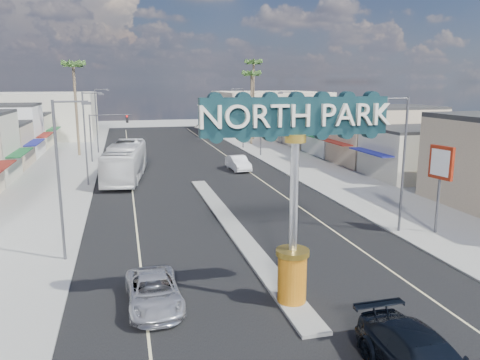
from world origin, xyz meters
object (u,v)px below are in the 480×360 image
streetlight_l_mid (87,134)px  palm_right_mid (252,78)px  suv_left (154,292)px  streetlight_l_far (98,117)px  gateway_sign (295,177)px  car_parked_right (238,163)px  traffic_signal_left (105,128)px  streetlight_l_near (61,173)px  palm_right_far (254,67)px  city_bus (125,162)px  streetlight_r_far (242,115)px  streetlight_r_near (402,158)px  car_parked_left (106,171)px  traffic_signal_right (248,125)px  palm_left_far (73,70)px  streetlight_r_mid (294,129)px  bank_pylon_sign (441,168)px

streetlight_l_mid → palm_right_mid: size_ratio=0.74×
suv_left → streetlight_l_far: bearing=93.2°
gateway_sign → car_parked_right: bearing=80.4°
gateway_sign → traffic_signal_left: 43.04m
streetlight_l_near → palm_right_far: palm_right_far is taller
suv_left → city_bus: (-0.91, 29.21, 1.16)m
streetlight_l_near → car_parked_right: streetlight_l_near is taller
traffic_signal_left → suv_left: bearing=-85.7°
traffic_signal_left → streetlight_r_far: 21.20m
streetlight_r_near → car_parked_left: (-19.43, 23.66, -4.35)m
traffic_signal_right → streetlight_l_near: 39.26m
palm_right_far → car_parked_right: palm_right_far is taller
streetlight_l_near → car_parked_left: streetlight_l_near is taller
streetlight_l_mid → car_parked_left: bearing=68.6°
gateway_sign → suv_left: 8.13m
palm_left_far → car_parked_left: (4.00, -16.34, -10.79)m
streetlight_l_mid → palm_left_far: palm_left_far is taller
streetlight_r_near → palm_left_far: 46.80m
streetlight_r_mid → palm_right_far: size_ratio=0.64×
suv_left → city_bus: bearing=89.9°
traffic_signal_right → car_parked_left: (-18.18, -10.33, -3.56)m
palm_left_far → palm_right_mid: size_ratio=1.08×
car_parked_left → car_parked_right: (14.52, 0.92, 0.12)m
traffic_signal_left → streetlight_l_near: (-1.25, -33.99, 0.79)m
gateway_sign → streetlight_r_mid: bearing=69.6°
streetlight_l_far → palm_right_far: 28.29m
bank_pylon_sign → streetlight_r_near: bearing=148.4°
traffic_signal_right → streetlight_r_far: size_ratio=0.67×
streetlight_r_far → palm_right_mid: size_ratio=0.74×
streetlight_l_far → suv_left: streetlight_l_far is taller
gateway_sign → palm_right_far: 62.20m
streetlight_l_near → traffic_signal_right: bearing=60.0°
streetlight_r_near → streetlight_r_far: bearing=90.0°
traffic_signal_right → streetlight_r_near: bearing=-87.9°
traffic_signal_right → streetlight_r_mid: (1.25, -13.99, 0.79)m
gateway_sign → streetlight_l_far: (-10.43, 50.02, -0.86)m
gateway_sign → car_parked_left: size_ratio=2.19×
city_bus → bank_pylon_sign: 30.72m
streetlight_r_near → suv_left: 18.36m
streetlight_r_far → suv_left: bearing=-108.7°
streetlight_r_mid → palm_right_far: bearing=81.9°
streetlight_l_mid → car_parked_left: streetlight_l_mid is taller
streetlight_r_near → streetlight_r_far: 42.00m
streetlight_l_far → streetlight_r_mid: size_ratio=1.00×
traffic_signal_left → car_parked_left: (0.18, -10.33, -3.56)m
gateway_sign → streetlight_l_far: bearing=101.8°
suv_left → car_parked_left: car_parked_left is taller
streetlight_l_mid → suv_left: 27.42m
traffic_signal_right → streetlight_r_near: 34.03m
streetlight_r_mid → bank_pylon_sign: streetlight_r_mid is taller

